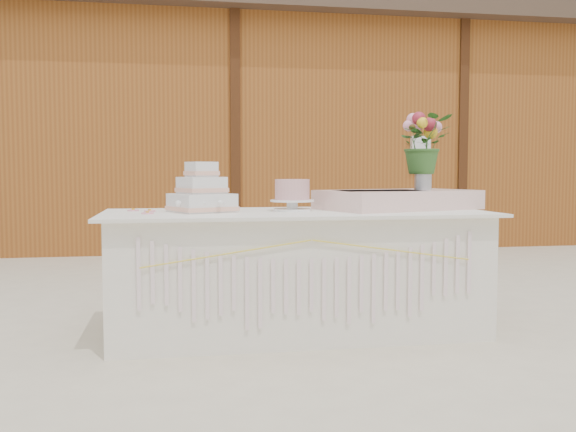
% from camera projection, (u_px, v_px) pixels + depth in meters
% --- Properties ---
extents(ground, '(80.00, 80.00, 0.00)m').
position_uv_depth(ground, '(296.00, 332.00, 4.09)').
color(ground, beige).
rests_on(ground, ground).
extents(barn, '(12.60, 4.60, 3.30)m').
position_uv_depth(barn, '(222.00, 129.00, 9.85)').
color(barn, brown).
rests_on(barn, ground).
extents(cake_table, '(2.40, 1.00, 0.77)m').
position_uv_depth(cake_table, '(296.00, 272.00, 4.05)').
color(cake_table, white).
rests_on(cake_table, ground).
extents(wedding_cake, '(0.45, 0.45, 0.31)m').
position_uv_depth(wedding_cake, '(202.00, 195.00, 3.97)').
color(wedding_cake, white).
rests_on(wedding_cake, cake_table).
extents(pink_cake_stand, '(0.28, 0.28, 0.20)m').
position_uv_depth(pink_cake_stand, '(292.00, 193.00, 4.06)').
color(pink_cake_stand, white).
rests_on(pink_cake_stand, cake_table).
extents(satin_runner, '(1.14, 0.87, 0.13)m').
position_uv_depth(satin_runner, '(398.00, 200.00, 4.27)').
color(satin_runner, beige).
rests_on(satin_runner, cake_table).
extents(flower_vase, '(0.11, 0.11, 0.16)m').
position_uv_depth(flower_vase, '(423.00, 178.00, 4.30)').
color(flower_vase, silver).
rests_on(flower_vase, satin_runner).
extents(bouquet, '(0.38, 0.34, 0.40)m').
position_uv_depth(bouquet, '(424.00, 137.00, 4.28)').
color(bouquet, '#305D25').
rests_on(bouquet, flower_vase).
extents(loose_flowers, '(0.16, 0.36, 0.02)m').
position_uv_depth(loose_flowers, '(140.00, 211.00, 3.90)').
color(loose_flowers, pink).
rests_on(loose_flowers, cake_table).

